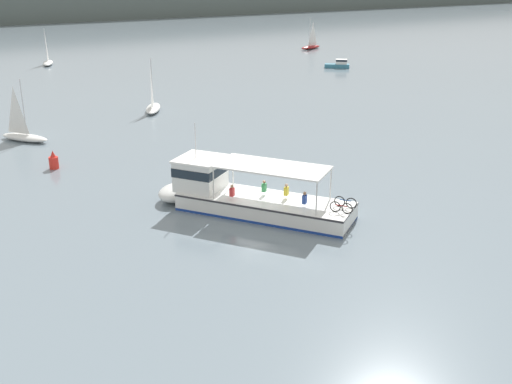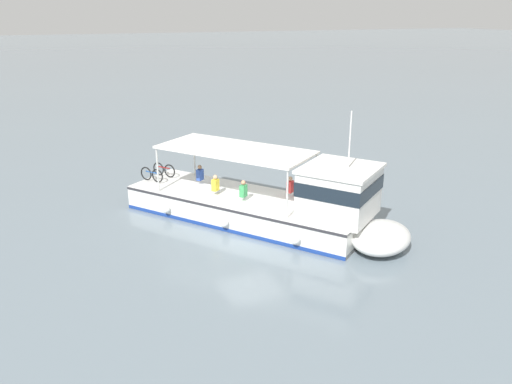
# 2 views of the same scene
# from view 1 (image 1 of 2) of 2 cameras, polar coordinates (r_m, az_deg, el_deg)

# --- Properties ---
(ground_plane) EXTENTS (400.00, 400.00, 0.00)m
(ground_plane) POSITION_cam_1_polar(r_m,az_deg,el_deg) (39.24, 0.08, -1.17)
(ground_plane) COLOR slate
(ferry_main) EXTENTS (10.08, 12.03, 5.32)m
(ferry_main) POSITION_cam_1_polar(r_m,az_deg,el_deg) (37.92, -1.41, -0.33)
(ferry_main) COLOR white
(ferry_main) RESTS_ON ground
(motorboat_off_bow) EXTENTS (3.63, 3.25, 1.26)m
(motorboat_off_bow) POSITION_cam_1_polar(r_m,az_deg,el_deg) (92.58, 7.71, 11.72)
(motorboat_off_bow) COLOR teal
(motorboat_off_bow) RESTS_ON ground
(sailboat_near_port) EXTENTS (4.02, 4.67, 5.40)m
(sailboat_near_port) POSITION_cam_1_polar(r_m,az_deg,el_deg) (56.95, -20.80, 5.00)
(sailboat_near_port) COLOR white
(sailboat_near_port) RESTS_ON ground
(sailboat_horizon_east) EXTENTS (5.00, 2.69, 5.40)m
(sailboat_horizon_east) POSITION_cam_1_polar(r_m,az_deg,el_deg) (113.02, 5.12, 13.40)
(sailboat_horizon_east) COLOR maroon
(sailboat_horizon_east) RESTS_ON ground
(sailboat_off_stern) EXTENTS (2.75, 5.00, 5.40)m
(sailboat_off_stern) POSITION_cam_1_polar(r_m,az_deg,el_deg) (99.67, -18.81, 11.45)
(sailboat_off_stern) COLOR white
(sailboat_off_stern) RESTS_ON ground
(sailboat_horizon_west) EXTENTS (3.44, 4.91, 5.40)m
(sailboat_horizon_west) POSITION_cam_1_polar(r_m,az_deg,el_deg) (65.10, -9.57, 7.89)
(sailboat_horizon_west) COLOR white
(sailboat_horizon_west) RESTS_ON ground
(channel_buoy) EXTENTS (0.70, 0.70, 1.40)m
(channel_buoy) POSITION_cam_1_polar(r_m,az_deg,el_deg) (48.40, -18.32, 2.73)
(channel_buoy) COLOR red
(channel_buoy) RESTS_ON ground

